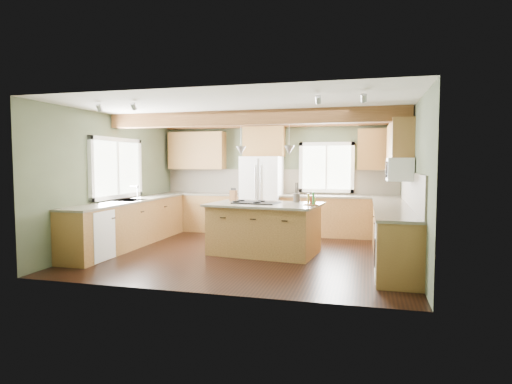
# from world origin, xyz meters

# --- Properties ---
(floor) EXTENTS (5.60, 5.60, 0.00)m
(floor) POSITION_xyz_m (0.00, 0.00, 0.00)
(floor) COLOR black
(floor) RESTS_ON ground
(ceiling) EXTENTS (5.60, 5.60, 0.00)m
(ceiling) POSITION_xyz_m (0.00, 0.00, 2.60)
(ceiling) COLOR silver
(ceiling) RESTS_ON wall_back
(wall_back) EXTENTS (5.60, 0.00, 5.60)m
(wall_back) POSITION_xyz_m (0.00, 2.50, 1.30)
(wall_back) COLOR #434B35
(wall_back) RESTS_ON ground
(wall_left) EXTENTS (0.00, 5.00, 5.00)m
(wall_left) POSITION_xyz_m (-2.80, 0.00, 1.30)
(wall_left) COLOR #434B35
(wall_left) RESTS_ON ground
(wall_right) EXTENTS (0.00, 5.00, 5.00)m
(wall_right) POSITION_xyz_m (2.80, 0.00, 1.30)
(wall_right) COLOR #434B35
(wall_right) RESTS_ON ground
(ceiling_beam) EXTENTS (5.55, 0.26, 0.26)m
(ceiling_beam) POSITION_xyz_m (0.00, 0.04, 2.47)
(ceiling_beam) COLOR #563118
(ceiling_beam) RESTS_ON ceiling
(soffit_trim) EXTENTS (5.55, 0.20, 0.10)m
(soffit_trim) POSITION_xyz_m (0.00, 2.40, 2.54)
(soffit_trim) COLOR #563118
(soffit_trim) RESTS_ON ceiling
(backsplash_back) EXTENTS (5.58, 0.03, 0.58)m
(backsplash_back) POSITION_xyz_m (0.00, 2.48, 1.21)
(backsplash_back) COLOR brown
(backsplash_back) RESTS_ON wall_back
(backsplash_right) EXTENTS (0.03, 3.70, 0.58)m
(backsplash_right) POSITION_xyz_m (2.78, 0.05, 1.21)
(backsplash_right) COLOR brown
(backsplash_right) RESTS_ON wall_right
(base_cab_back_left) EXTENTS (2.02, 0.60, 0.88)m
(base_cab_back_left) POSITION_xyz_m (-1.79, 2.20, 0.44)
(base_cab_back_left) COLOR brown
(base_cab_back_left) RESTS_ON floor
(counter_back_left) EXTENTS (2.06, 0.64, 0.04)m
(counter_back_left) POSITION_xyz_m (-1.79, 2.20, 0.90)
(counter_back_left) COLOR brown
(counter_back_left) RESTS_ON base_cab_back_left
(base_cab_back_right) EXTENTS (2.62, 0.60, 0.88)m
(base_cab_back_right) POSITION_xyz_m (1.49, 2.20, 0.44)
(base_cab_back_right) COLOR brown
(base_cab_back_right) RESTS_ON floor
(counter_back_right) EXTENTS (2.66, 0.64, 0.04)m
(counter_back_right) POSITION_xyz_m (1.49, 2.20, 0.90)
(counter_back_right) COLOR brown
(counter_back_right) RESTS_ON base_cab_back_right
(base_cab_left) EXTENTS (0.60, 3.70, 0.88)m
(base_cab_left) POSITION_xyz_m (-2.50, 0.05, 0.44)
(base_cab_left) COLOR brown
(base_cab_left) RESTS_ON floor
(counter_left) EXTENTS (0.64, 3.74, 0.04)m
(counter_left) POSITION_xyz_m (-2.50, 0.05, 0.90)
(counter_left) COLOR brown
(counter_left) RESTS_ON base_cab_left
(base_cab_right) EXTENTS (0.60, 3.70, 0.88)m
(base_cab_right) POSITION_xyz_m (2.50, 0.05, 0.44)
(base_cab_right) COLOR brown
(base_cab_right) RESTS_ON floor
(counter_right) EXTENTS (0.64, 3.74, 0.04)m
(counter_right) POSITION_xyz_m (2.50, 0.05, 0.90)
(counter_right) COLOR brown
(counter_right) RESTS_ON base_cab_right
(upper_cab_back_left) EXTENTS (1.40, 0.35, 0.90)m
(upper_cab_back_left) POSITION_xyz_m (-1.99, 2.33, 1.95)
(upper_cab_back_left) COLOR brown
(upper_cab_back_left) RESTS_ON wall_back
(upper_cab_over_fridge) EXTENTS (0.96, 0.35, 0.70)m
(upper_cab_over_fridge) POSITION_xyz_m (-0.30, 2.33, 2.15)
(upper_cab_over_fridge) COLOR brown
(upper_cab_over_fridge) RESTS_ON wall_back
(upper_cab_right) EXTENTS (0.35, 2.20, 0.90)m
(upper_cab_right) POSITION_xyz_m (2.62, 0.90, 1.95)
(upper_cab_right) COLOR brown
(upper_cab_right) RESTS_ON wall_right
(upper_cab_back_corner) EXTENTS (0.90, 0.35, 0.90)m
(upper_cab_back_corner) POSITION_xyz_m (2.30, 2.33, 1.95)
(upper_cab_back_corner) COLOR brown
(upper_cab_back_corner) RESTS_ON wall_back
(window_left) EXTENTS (0.04, 1.60, 1.05)m
(window_left) POSITION_xyz_m (-2.78, 0.05, 1.55)
(window_left) COLOR white
(window_left) RESTS_ON wall_left
(window_back) EXTENTS (1.10, 0.04, 1.00)m
(window_back) POSITION_xyz_m (1.15, 2.48, 1.55)
(window_back) COLOR white
(window_back) RESTS_ON wall_back
(sink) EXTENTS (0.50, 0.65, 0.03)m
(sink) POSITION_xyz_m (-2.50, 0.05, 0.91)
(sink) COLOR #262628
(sink) RESTS_ON counter_left
(faucet) EXTENTS (0.02, 0.02, 0.28)m
(faucet) POSITION_xyz_m (-2.32, 0.05, 1.05)
(faucet) COLOR #B2B2B7
(faucet) RESTS_ON sink
(dishwasher) EXTENTS (0.60, 0.60, 0.84)m
(dishwasher) POSITION_xyz_m (-2.49, -1.25, 0.43)
(dishwasher) COLOR white
(dishwasher) RESTS_ON floor
(oven) EXTENTS (0.60, 0.72, 0.84)m
(oven) POSITION_xyz_m (2.49, -1.25, 0.43)
(oven) COLOR white
(oven) RESTS_ON floor
(microwave) EXTENTS (0.40, 0.70, 0.38)m
(microwave) POSITION_xyz_m (2.58, -0.05, 1.55)
(microwave) COLOR white
(microwave) RESTS_ON wall_right
(pendant_left) EXTENTS (0.18, 0.18, 0.16)m
(pendant_left) POSITION_xyz_m (-0.20, 0.09, 1.88)
(pendant_left) COLOR #B2B2B7
(pendant_left) RESTS_ON ceiling
(pendant_right) EXTENTS (0.18, 0.18, 0.16)m
(pendant_right) POSITION_xyz_m (0.72, -0.02, 1.88)
(pendant_right) COLOR #B2B2B7
(pendant_right) RESTS_ON ceiling
(refrigerator) EXTENTS (0.90, 0.74, 1.80)m
(refrigerator) POSITION_xyz_m (-0.30, 2.12, 0.90)
(refrigerator) COLOR white
(refrigerator) RESTS_ON floor
(island) EXTENTS (1.97, 1.34, 0.88)m
(island) POSITION_xyz_m (0.26, 0.04, 0.44)
(island) COLOR brown
(island) RESTS_ON floor
(island_top) EXTENTS (2.11, 1.47, 0.04)m
(island_top) POSITION_xyz_m (0.26, 0.04, 0.90)
(island_top) COLOR brown
(island_top) RESTS_ON island
(cooktop) EXTENTS (0.86, 0.62, 0.02)m
(cooktop) POSITION_xyz_m (0.11, 0.06, 0.93)
(cooktop) COLOR black
(cooktop) RESTS_ON island_top
(knife_block) EXTENTS (0.15, 0.13, 0.21)m
(knife_block) POSITION_xyz_m (-0.43, 0.35, 1.02)
(knife_block) COLOR brown
(knife_block) RESTS_ON island_top
(utensil_crock) EXTENTS (0.13, 0.13, 0.17)m
(utensil_crock) POSITION_xyz_m (0.79, 0.40, 1.00)
(utensil_crock) COLOR #413934
(utensil_crock) RESTS_ON island_top
(bottle_tray) EXTENTS (0.32, 0.32, 0.22)m
(bottle_tray) POSITION_xyz_m (1.12, -0.07, 1.03)
(bottle_tray) COLOR brown
(bottle_tray) RESTS_ON island_top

